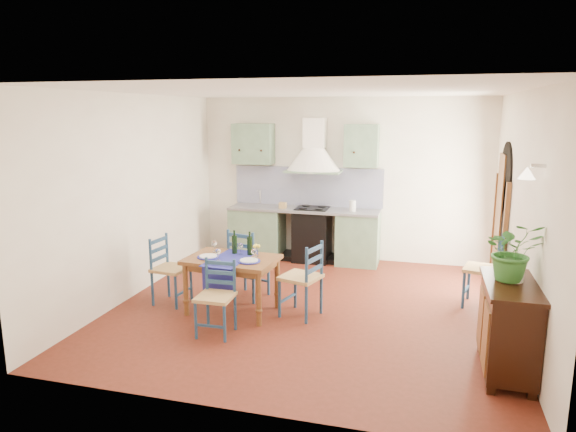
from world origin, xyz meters
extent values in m
plane|color=#4B1C10|center=(0.00, 0.00, 0.00)|extent=(5.00, 5.00, 0.00)
cube|color=white|center=(0.00, 2.50, 1.40)|extent=(5.00, 0.04, 2.80)
cube|color=gray|center=(-1.45, 2.19, 0.44)|extent=(0.90, 0.60, 0.88)
cube|color=gray|center=(0.35, 2.19, 0.44)|extent=(0.70, 0.60, 0.88)
cube|color=black|center=(-0.45, 2.19, 0.44)|extent=(0.60, 0.58, 0.88)
cube|color=gray|center=(-0.60, 2.19, 0.90)|extent=(2.60, 0.64, 0.04)
cube|color=silver|center=(-1.45, 2.19, 0.90)|extent=(0.45, 0.40, 0.03)
cylinder|color=silver|center=(-1.45, 2.37, 1.05)|extent=(0.02, 0.02, 0.26)
cube|color=black|center=(-0.45, 2.19, 0.93)|extent=(0.55, 0.48, 0.02)
cube|color=black|center=(-0.60, 2.24, 0.04)|extent=(2.60, 0.50, 0.08)
cube|color=#090E50|center=(-0.60, 2.46, 1.26)|extent=(2.65, 0.05, 0.68)
cube|color=gray|center=(-1.55, 2.32, 2.00)|extent=(0.70, 0.34, 0.70)
cube|color=gray|center=(0.35, 2.32, 2.00)|extent=(0.55, 0.34, 0.70)
cone|color=white|center=(-0.45, 2.25, 1.75)|extent=(0.96, 0.96, 0.40)
cube|color=white|center=(-0.45, 2.34, 2.20)|extent=(0.36, 0.30, 0.50)
cube|color=white|center=(2.50, 0.00, 1.40)|extent=(0.04, 5.00, 2.80)
cube|color=black|center=(2.48, 1.40, 0.82)|extent=(0.03, 1.00, 1.65)
cylinder|color=black|center=(2.48, 1.40, 1.65)|extent=(0.03, 1.00, 1.00)
cube|color=brown|center=(2.46, 0.86, 0.82)|extent=(0.06, 0.06, 1.65)
cube|color=brown|center=(2.46, 1.94, 0.82)|extent=(0.06, 0.06, 1.65)
cube|color=brown|center=(2.47, 1.62, 0.98)|extent=(0.04, 0.55, 1.96)
cylinder|color=silver|center=(2.44, -0.98, 2.05)|extent=(0.15, 0.04, 0.04)
cone|color=#FFEDC6|center=(2.34, -0.98, 1.98)|extent=(0.16, 0.16, 0.12)
cube|color=white|center=(-2.50, 0.00, 1.40)|extent=(0.04, 5.00, 2.80)
cube|color=white|center=(0.00, 0.00, 2.80)|extent=(5.00, 5.00, 0.01)
cube|color=brown|center=(-0.93, -0.38, 0.69)|extent=(1.19, 0.84, 0.05)
cube|color=brown|center=(-0.93, -0.38, 0.63)|extent=(1.07, 0.72, 0.08)
cylinder|color=brown|center=(-1.46, -0.65, 0.33)|extent=(0.07, 0.07, 0.67)
cylinder|color=brown|center=(-1.41, -0.03, 0.33)|extent=(0.07, 0.07, 0.67)
cylinder|color=brown|center=(-0.46, -0.73, 0.33)|extent=(0.07, 0.07, 0.67)
cylinder|color=brown|center=(-0.41, -0.11, 0.33)|extent=(0.07, 0.07, 0.67)
cube|color=navy|center=(-0.94, -0.43, 0.72)|extent=(0.49, 0.88, 0.01)
cube|color=navy|center=(-0.96, -0.77, 0.54)|extent=(0.43, 0.05, 0.38)
cylinder|color=navy|center=(-1.22, -0.45, 0.73)|extent=(0.28, 0.28, 0.01)
cylinder|color=white|center=(-1.22, -0.45, 0.74)|extent=(0.23, 0.23, 0.01)
cylinder|color=navy|center=(-0.66, -0.49, 0.73)|extent=(0.28, 0.28, 0.01)
cylinder|color=white|center=(-0.66, -0.49, 0.74)|extent=(0.23, 0.23, 0.01)
cylinder|color=black|center=(-0.97, -0.19, 0.88)|extent=(0.07, 0.07, 0.32)
cylinder|color=black|center=(-0.75, -0.20, 0.88)|extent=(0.07, 0.07, 0.32)
cylinder|color=white|center=(-0.64, -0.26, 0.78)|extent=(0.05, 0.05, 0.10)
sphere|color=yellow|center=(-0.64, -0.26, 0.87)|extent=(0.10, 0.10, 0.10)
cylinder|color=navy|center=(-1.03, -1.27, 0.22)|extent=(0.03, 0.03, 0.45)
cylinder|color=navy|center=(-1.04, -0.92, 0.44)|extent=(0.03, 0.03, 0.87)
cylinder|color=navy|center=(-0.69, -1.26, 0.22)|extent=(0.03, 0.03, 0.45)
cylinder|color=navy|center=(-0.69, -0.91, 0.44)|extent=(0.03, 0.03, 0.87)
cube|color=tan|center=(-0.86, -1.09, 0.46)|extent=(0.41, 0.41, 0.04)
cube|color=navy|center=(-0.87, -0.92, 0.58)|extent=(0.37, 0.03, 0.04)
cube|color=navy|center=(-0.87, -0.92, 0.70)|extent=(0.37, 0.03, 0.04)
cube|color=navy|center=(-0.87, -0.92, 0.81)|extent=(0.37, 0.03, 0.04)
cube|color=navy|center=(-0.86, -1.27, 0.17)|extent=(0.35, 0.03, 0.02)
cylinder|color=navy|center=(-0.67, 0.33, 0.25)|extent=(0.04, 0.04, 0.51)
cylinder|color=navy|center=(-0.76, -0.05, 0.49)|extent=(0.04, 0.04, 0.99)
cylinder|color=navy|center=(-1.05, 0.42, 0.25)|extent=(0.04, 0.04, 0.51)
cylinder|color=navy|center=(-1.14, 0.04, 0.49)|extent=(0.04, 0.04, 0.99)
cube|color=tan|center=(-0.90, 0.18, 0.52)|extent=(0.56, 0.56, 0.04)
cube|color=navy|center=(-0.95, -0.01, 0.66)|extent=(0.41, 0.12, 0.05)
cube|color=navy|center=(-0.95, -0.01, 0.79)|extent=(0.41, 0.12, 0.05)
cube|color=navy|center=(-0.95, -0.01, 0.92)|extent=(0.41, 0.12, 0.05)
cube|color=navy|center=(-0.86, 0.38, 0.20)|extent=(0.39, 0.13, 0.03)
cylinder|color=navy|center=(-1.67, -0.52, 0.24)|extent=(0.04, 0.04, 0.47)
cylinder|color=navy|center=(-2.04, -0.47, 0.46)|extent=(0.04, 0.04, 0.92)
cylinder|color=navy|center=(-1.63, -0.15, 0.24)|extent=(0.04, 0.04, 0.47)
cylinder|color=navy|center=(-2.00, -0.11, 0.46)|extent=(0.04, 0.04, 0.92)
cube|color=tan|center=(-1.83, -0.31, 0.49)|extent=(0.48, 0.48, 0.04)
cube|color=navy|center=(-2.02, -0.29, 0.61)|extent=(0.07, 0.39, 0.05)
cube|color=navy|center=(-2.02, -0.29, 0.74)|extent=(0.07, 0.39, 0.05)
cube|color=navy|center=(-2.02, -0.29, 0.86)|extent=(0.07, 0.39, 0.05)
cube|color=navy|center=(-1.65, -0.33, 0.18)|extent=(0.07, 0.37, 0.03)
cylinder|color=navy|center=(-0.18, -0.04, 0.25)|extent=(0.04, 0.04, 0.49)
cylinder|color=navy|center=(0.19, -0.15, 0.48)|extent=(0.04, 0.04, 0.97)
cylinder|color=navy|center=(-0.29, -0.41, 0.25)|extent=(0.04, 0.04, 0.49)
cylinder|color=navy|center=(0.08, -0.52, 0.48)|extent=(0.04, 0.04, 0.97)
cube|color=tan|center=(-0.05, -0.28, 0.51)|extent=(0.56, 0.56, 0.04)
cube|color=navy|center=(0.14, -0.33, 0.64)|extent=(0.14, 0.40, 0.05)
cube|color=navy|center=(0.14, -0.33, 0.77)|extent=(0.14, 0.40, 0.05)
cube|color=navy|center=(0.14, -0.33, 0.90)|extent=(0.14, 0.40, 0.05)
cube|color=navy|center=(-0.23, -0.22, 0.19)|extent=(0.14, 0.38, 0.03)
cylinder|color=navy|center=(2.05, 0.89, 0.25)|extent=(0.04, 0.04, 0.50)
cylinder|color=navy|center=(2.44, 0.80, 0.49)|extent=(0.04, 0.04, 0.98)
cylinder|color=navy|center=(1.96, 0.51, 0.25)|extent=(0.04, 0.04, 0.50)
cylinder|color=navy|center=(2.35, 0.42, 0.49)|extent=(0.04, 0.04, 0.98)
cube|color=tan|center=(2.20, 0.66, 0.52)|extent=(0.55, 0.55, 0.04)
cube|color=navy|center=(2.39, 0.61, 0.65)|extent=(0.12, 0.41, 0.05)
cube|color=navy|center=(2.39, 0.61, 0.79)|extent=(0.12, 0.41, 0.05)
cube|color=navy|center=(2.39, 0.61, 0.92)|extent=(0.12, 0.41, 0.05)
cube|color=navy|center=(2.01, 0.70, 0.20)|extent=(0.12, 0.39, 0.03)
cube|color=black|center=(2.27, -1.18, 0.49)|extent=(0.45, 1.00, 0.82)
cube|color=black|center=(2.27, -1.18, 0.92)|extent=(0.50, 1.05, 0.04)
cube|color=brown|center=(2.04, -1.41, 0.45)|extent=(0.02, 0.38, 0.63)
cube|color=brown|center=(2.04, -0.95, 0.45)|extent=(0.02, 0.38, 0.63)
cube|color=black|center=(2.09, -1.62, 0.04)|extent=(0.08, 0.08, 0.08)
cube|color=black|center=(2.09, -0.74, 0.04)|extent=(0.08, 0.08, 0.08)
cube|color=black|center=(2.44, -1.62, 0.04)|extent=(0.08, 0.08, 0.08)
cube|color=black|center=(2.44, -0.74, 0.04)|extent=(0.08, 0.08, 0.08)
imported|color=#2F722C|center=(2.26, -1.08, 1.23)|extent=(0.59, 0.53, 0.59)
camera|label=1|loc=(1.41, -6.28, 2.55)|focal=32.00mm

